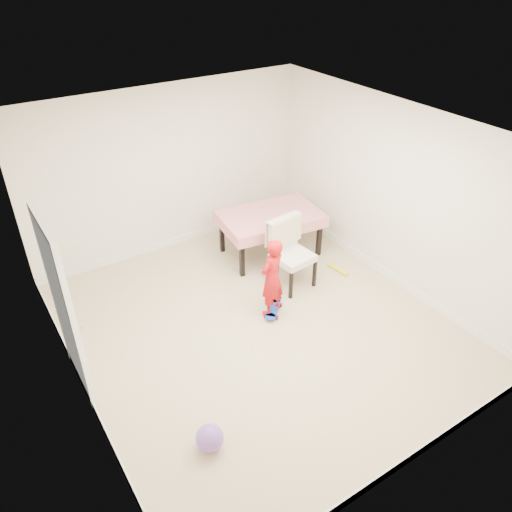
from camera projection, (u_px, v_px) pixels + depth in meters
ground at (258, 326)px, 6.56m from camera, size 5.00×5.00×0.00m
ceiling at (258, 136)px, 5.16m from camera, size 4.50×5.00×0.04m
wall_back at (169, 171)px, 7.61m from camera, size 4.50×0.04×2.60m
wall_front at (422, 372)px, 4.11m from camera, size 4.50×0.04×2.60m
wall_left at (66, 306)px, 4.84m from camera, size 0.04×5.00×2.60m
wall_right at (393, 196)px, 6.88m from camera, size 0.04×5.00×2.60m
door at (64, 311)px, 5.20m from camera, size 0.11×0.94×2.11m
baseboard_back at (176, 240)px, 8.29m from camera, size 4.50×0.02×0.12m
baseboard_front at (400, 465)px, 4.77m from camera, size 4.50×0.02×0.12m
baseboard_left at (88, 394)px, 5.51m from camera, size 0.02×5.00×0.12m
baseboard_right at (381, 270)px, 7.55m from camera, size 0.02×5.00×0.12m
dining_table at (270, 234)px, 7.88m from camera, size 1.63×1.14×0.71m
dining_chair at (293, 255)px, 7.06m from camera, size 0.63×0.70×1.03m
skateboard at (273, 310)px, 6.78m from camera, size 0.50×0.49×0.08m
child at (272, 280)px, 6.47m from camera, size 0.47×0.39×1.12m
balloon at (210, 438)px, 4.93m from camera, size 0.28×0.28×0.28m
foam_toy at (338, 269)px, 7.62m from camera, size 0.11×0.40×0.06m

